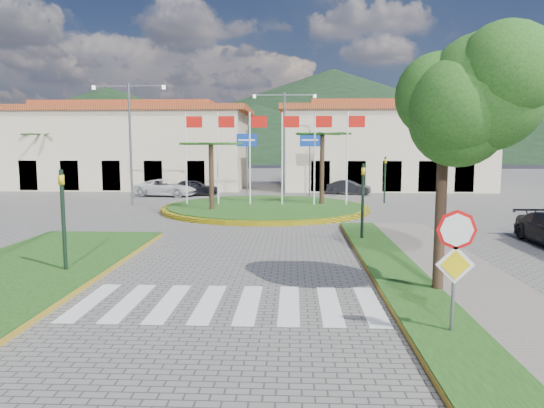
{
  "coord_description": "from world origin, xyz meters",
  "views": [
    {
      "loc": [
        1.68,
        -7.58,
        3.87
      ],
      "look_at": [
        1.0,
        8.0,
        2.03
      ],
      "focal_mm": 32.0,
      "sensor_mm": 36.0,
      "label": 1
    }
  ],
  "objects_px": {
    "roundabout_island": "(266,207)",
    "car_dark_b": "(349,187)",
    "white_van": "(166,188)",
    "stop_sign": "(455,253)",
    "deciduous_tree": "(445,95)",
    "car_dark_a": "(194,187)"
  },
  "relations": [
    {
      "from": "white_van",
      "to": "deciduous_tree",
      "type": "bearing_deg",
      "value": -141.78
    },
    {
      "from": "car_dark_b",
      "to": "deciduous_tree",
      "type": "bearing_deg",
      "value": -164.66
    },
    {
      "from": "stop_sign",
      "to": "white_van",
      "type": "bearing_deg",
      "value": 115.21
    },
    {
      "from": "roundabout_island",
      "to": "stop_sign",
      "type": "relative_size",
      "value": 4.79
    },
    {
      "from": "white_van",
      "to": "stop_sign",
      "type": "bearing_deg",
      "value": -145.47
    },
    {
      "from": "white_van",
      "to": "car_dark_a",
      "type": "bearing_deg",
      "value": -65.64
    },
    {
      "from": "stop_sign",
      "to": "deciduous_tree",
      "type": "relative_size",
      "value": 0.39
    },
    {
      "from": "white_van",
      "to": "car_dark_a",
      "type": "height_order",
      "value": "white_van"
    },
    {
      "from": "car_dark_b",
      "to": "roundabout_island",
      "type": "bearing_deg",
      "value": 165.24
    },
    {
      "from": "roundabout_island",
      "to": "car_dark_b",
      "type": "xyz_separation_m",
      "value": [
        6.23,
        10.11,
        0.41
      ]
    },
    {
      "from": "white_van",
      "to": "car_dark_b",
      "type": "xyz_separation_m",
      "value": [
        14.54,
        2.11,
        -0.09
      ]
    },
    {
      "from": "roundabout_island",
      "to": "stop_sign",
      "type": "xyz_separation_m",
      "value": [
        4.9,
        -20.04,
        1.62
      ]
    },
    {
      "from": "deciduous_tree",
      "to": "car_dark_a",
      "type": "height_order",
      "value": "deciduous_tree"
    },
    {
      "from": "deciduous_tree",
      "to": "car_dark_b",
      "type": "height_order",
      "value": "deciduous_tree"
    },
    {
      "from": "white_van",
      "to": "car_dark_b",
      "type": "height_order",
      "value": "white_van"
    },
    {
      "from": "white_van",
      "to": "roundabout_island",
      "type": "bearing_deg",
      "value": -124.62
    },
    {
      "from": "roundabout_island",
      "to": "car_dark_b",
      "type": "height_order",
      "value": "roundabout_island"
    },
    {
      "from": "stop_sign",
      "to": "car_dark_a",
      "type": "height_order",
      "value": "stop_sign"
    },
    {
      "from": "car_dark_a",
      "to": "car_dark_b",
      "type": "xyz_separation_m",
      "value": [
        12.43,
        1.54,
        -0.08
      ]
    },
    {
      "from": "deciduous_tree",
      "to": "car_dark_a",
      "type": "bearing_deg",
      "value": 114.58
    },
    {
      "from": "roundabout_island",
      "to": "car_dark_a",
      "type": "relative_size",
      "value": 3.3
    },
    {
      "from": "car_dark_a",
      "to": "car_dark_b",
      "type": "bearing_deg",
      "value": -98.89
    }
  ]
}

